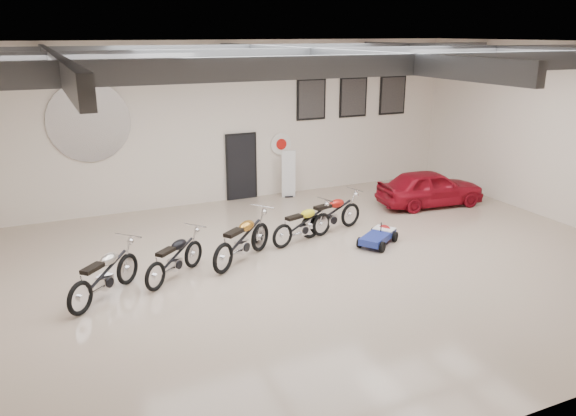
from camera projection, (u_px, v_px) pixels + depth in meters
name	position (u px, v px, depth m)	size (l,w,h in m)	color
floor	(309.00, 267.00, 13.03)	(16.00, 12.00, 0.01)	tan
ceiling	(312.00, 43.00, 11.52)	(16.00, 12.00, 0.01)	gray
back_wall	(224.00, 123.00, 17.49)	(16.00, 0.02, 5.00)	silver
right_wall	(570.00, 135.00, 15.43)	(0.02, 12.00, 5.00)	silver
ceiling_beams	(312.00, 56.00, 11.60)	(15.80, 11.80, 0.32)	#585B60
door	(241.00, 167.00, 18.08)	(0.92, 0.08, 2.10)	black
logo_plaque	(89.00, 122.00, 15.78)	(2.30, 0.06, 1.16)	silver
poster_left	(311.00, 99.00, 18.45)	(1.05, 0.08, 1.35)	black
poster_mid	(353.00, 97.00, 19.09)	(1.05, 0.08, 1.35)	black
poster_right	(392.00, 95.00, 19.72)	(1.05, 0.08, 1.35)	black
oil_sign	(281.00, 144.00, 18.43)	(0.72, 0.10, 0.72)	white
banner_stand	(289.00, 172.00, 18.33)	(0.45, 0.18, 1.66)	white
motorcycle_silver	(104.00, 273.00, 11.36)	(2.12, 0.66, 1.10)	silver
motorcycle_black	(175.00, 257.00, 12.30)	(1.96, 0.61, 1.02)	silver
motorcycle_gold	(242.00, 239.00, 13.18)	(2.24, 0.69, 1.16)	silver
motorcycle_yellow	(303.00, 223.00, 14.46)	(1.97, 0.61, 1.02)	silver
motorcycle_red	(331.00, 213.00, 15.15)	(2.10, 0.65, 1.09)	silver
go_kart	(380.00, 233.00, 14.44)	(1.53, 0.69, 0.55)	navy
vintage_car	(430.00, 188.00, 17.51)	(3.36, 1.35, 1.14)	maroon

